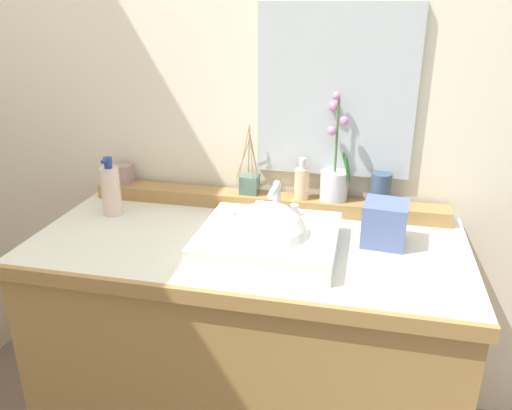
{
  "coord_description": "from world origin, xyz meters",
  "views": [
    {
      "loc": [
        0.35,
        -1.42,
        1.52
      ],
      "look_at": [
        0.03,
        -0.02,
        0.95
      ],
      "focal_mm": 35.79,
      "sensor_mm": 36.0,
      "label": 1
    }
  ],
  "objects_px": {
    "potted_plant": "(335,177)",
    "tissue_box": "(385,223)",
    "soap_bar": "(241,210)",
    "reed_diffuser": "(250,183)",
    "tumbler_cup": "(381,188)",
    "lotion_bottle": "(111,190)",
    "soap_dispenser": "(302,182)",
    "trinket_box": "(122,174)",
    "sink_basin": "(268,243)"
  },
  "relations": [
    {
      "from": "potted_plant",
      "to": "tissue_box",
      "type": "bearing_deg",
      "value": -51.08
    },
    {
      "from": "potted_plant",
      "to": "soap_bar",
      "type": "bearing_deg",
      "value": -139.99
    },
    {
      "from": "reed_diffuser",
      "to": "tissue_box",
      "type": "xyz_separation_m",
      "value": [
        0.48,
        -0.21,
        -0.02
      ]
    },
    {
      "from": "tumbler_cup",
      "to": "lotion_bottle",
      "type": "bearing_deg",
      "value": -168.53
    },
    {
      "from": "soap_bar",
      "to": "soap_dispenser",
      "type": "xyz_separation_m",
      "value": [
        0.17,
        0.21,
        0.04
      ]
    },
    {
      "from": "tissue_box",
      "to": "trinket_box",
      "type": "bearing_deg",
      "value": 167.95
    },
    {
      "from": "soap_dispenser",
      "to": "trinket_box",
      "type": "relative_size",
      "value": 1.88
    },
    {
      "from": "tumbler_cup",
      "to": "reed_diffuser",
      "type": "relative_size",
      "value": 0.42
    },
    {
      "from": "sink_basin",
      "to": "soap_dispenser",
      "type": "distance_m",
      "value": 0.34
    },
    {
      "from": "soap_bar",
      "to": "soap_dispenser",
      "type": "bearing_deg",
      "value": 51.88
    },
    {
      "from": "reed_diffuser",
      "to": "sink_basin",
      "type": "bearing_deg",
      "value": -68.15
    },
    {
      "from": "tissue_box",
      "to": "tumbler_cup",
      "type": "bearing_deg",
      "value": 94.07
    },
    {
      "from": "soap_bar",
      "to": "tumbler_cup",
      "type": "height_order",
      "value": "tumbler_cup"
    },
    {
      "from": "sink_basin",
      "to": "reed_diffuser",
      "type": "xyz_separation_m",
      "value": [
        -0.14,
        0.34,
        0.06
      ]
    },
    {
      "from": "soap_bar",
      "to": "lotion_bottle",
      "type": "bearing_deg",
      "value": 174.36
    },
    {
      "from": "soap_bar",
      "to": "lotion_bottle",
      "type": "xyz_separation_m",
      "value": [
        -0.48,
        0.05,
        0.01
      ]
    },
    {
      "from": "soap_dispenser",
      "to": "reed_diffuser",
      "type": "distance_m",
      "value": 0.19
    },
    {
      "from": "potted_plant",
      "to": "lotion_bottle",
      "type": "xyz_separation_m",
      "value": [
        -0.76,
        -0.19,
        -0.04
      ]
    },
    {
      "from": "sink_basin",
      "to": "tumbler_cup",
      "type": "relative_size",
      "value": 3.85
    },
    {
      "from": "reed_diffuser",
      "to": "soap_dispenser",
      "type": "bearing_deg",
      "value": -4.81
    },
    {
      "from": "lotion_bottle",
      "to": "potted_plant",
      "type": "bearing_deg",
      "value": 13.82
    },
    {
      "from": "trinket_box",
      "to": "tissue_box",
      "type": "distance_m",
      "value": 1.01
    },
    {
      "from": "potted_plant",
      "to": "reed_diffuser",
      "type": "bearing_deg",
      "value": -179.18
    },
    {
      "from": "soap_dispenser",
      "to": "tumbler_cup",
      "type": "distance_m",
      "value": 0.27
    },
    {
      "from": "soap_bar",
      "to": "trinket_box",
      "type": "bearing_deg",
      "value": 156.75
    },
    {
      "from": "soap_bar",
      "to": "trinket_box",
      "type": "xyz_separation_m",
      "value": [
        -0.53,
        0.23,
        0.01
      ]
    },
    {
      "from": "reed_diffuser",
      "to": "lotion_bottle",
      "type": "distance_m",
      "value": 0.49
    },
    {
      "from": "reed_diffuser",
      "to": "lotion_bottle",
      "type": "height_order",
      "value": "reed_diffuser"
    },
    {
      "from": "soap_dispenser",
      "to": "lotion_bottle",
      "type": "relative_size",
      "value": 0.71
    },
    {
      "from": "tissue_box",
      "to": "soap_dispenser",
      "type": "bearing_deg",
      "value": 145.61
    },
    {
      "from": "soap_dispenser",
      "to": "potted_plant",
      "type": "bearing_deg",
      "value": 10.47
    },
    {
      "from": "tissue_box",
      "to": "soap_bar",
      "type": "bearing_deg",
      "value": -177.78
    },
    {
      "from": "trinket_box",
      "to": "tissue_box",
      "type": "bearing_deg",
      "value": -13.33
    },
    {
      "from": "sink_basin",
      "to": "trinket_box",
      "type": "bearing_deg",
      "value": 151.93
    },
    {
      "from": "lotion_bottle",
      "to": "tissue_box",
      "type": "relative_size",
      "value": 1.54
    },
    {
      "from": "sink_basin",
      "to": "soap_dispenser",
      "type": "xyz_separation_m",
      "value": [
        0.05,
        0.33,
        0.08
      ]
    },
    {
      "from": "soap_bar",
      "to": "soap_dispenser",
      "type": "relative_size",
      "value": 0.47
    },
    {
      "from": "sink_basin",
      "to": "tissue_box",
      "type": "distance_m",
      "value": 0.37
    },
    {
      "from": "lotion_bottle",
      "to": "reed_diffuser",
      "type": "bearing_deg",
      "value": 21.85
    },
    {
      "from": "sink_basin",
      "to": "soap_dispenser",
      "type": "height_order",
      "value": "soap_dispenser"
    },
    {
      "from": "soap_bar",
      "to": "tumbler_cup",
      "type": "bearing_deg",
      "value": 28.07
    },
    {
      "from": "potted_plant",
      "to": "tissue_box",
      "type": "relative_size",
      "value": 2.78
    },
    {
      "from": "trinket_box",
      "to": "sink_basin",
      "type": "bearing_deg",
      "value": -29.35
    },
    {
      "from": "soap_dispenser",
      "to": "tissue_box",
      "type": "relative_size",
      "value": 1.09
    },
    {
      "from": "soap_bar",
      "to": "soap_dispenser",
      "type": "distance_m",
      "value": 0.27
    },
    {
      "from": "sink_basin",
      "to": "potted_plant",
      "type": "relative_size",
      "value": 1.09
    },
    {
      "from": "soap_dispenser",
      "to": "tumbler_cup",
      "type": "height_order",
      "value": "soap_dispenser"
    },
    {
      "from": "tumbler_cup",
      "to": "trinket_box",
      "type": "distance_m",
      "value": 0.97
    },
    {
      "from": "tissue_box",
      "to": "lotion_bottle",
      "type": "bearing_deg",
      "value": 178.17
    },
    {
      "from": "trinket_box",
      "to": "lotion_bottle",
      "type": "height_order",
      "value": "lotion_bottle"
    }
  ]
}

